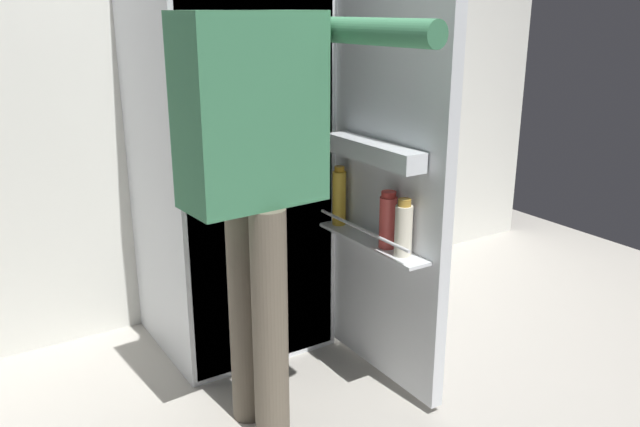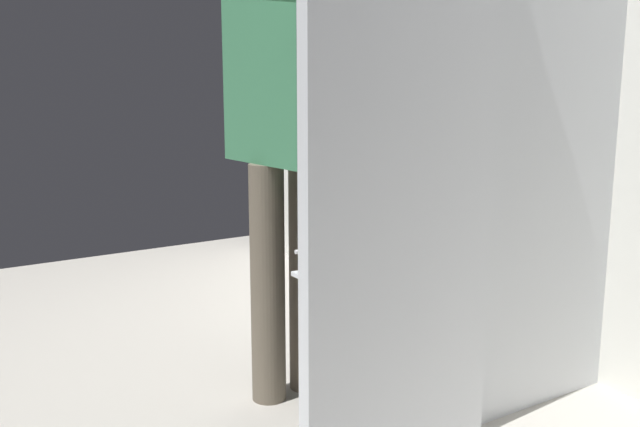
# 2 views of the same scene
# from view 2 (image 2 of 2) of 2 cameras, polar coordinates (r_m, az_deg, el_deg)

# --- Properties ---
(ground_plane) EXTENTS (5.17, 5.17, 0.00)m
(ground_plane) POSITION_cam_2_polar(r_m,az_deg,el_deg) (2.56, 2.19, -15.25)
(ground_plane) COLOR #B7B2A8
(kitchen_wall) EXTENTS (4.40, 0.10, 2.44)m
(kitchen_wall) POSITION_cam_2_polar(r_m,az_deg,el_deg) (2.95, 18.15, 12.15)
(kitchen_wall) COLOR silver
(kitchen_wall) RESTS_ON ground_plane
(refrigerator) EXTENTS (0.72, 1.30, 1.67)m
(refrigerator) POSITION_cam_2_polar(r_m,az_deg,el_deg) (2.63, 12.13, 4.34)
(refrigerator) COLOR silver
(refrigerator) RESTS_ON ground_plane
(person) EXTENTS (0.59, 0.75, 1.68)m
(person) POSITION_cam_2_polar(r_m,az_deg,el_deg) (2.42, -2.64, 8.23)
(person) COLOR #665B4C
(person) RESTS_ON ground_plane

